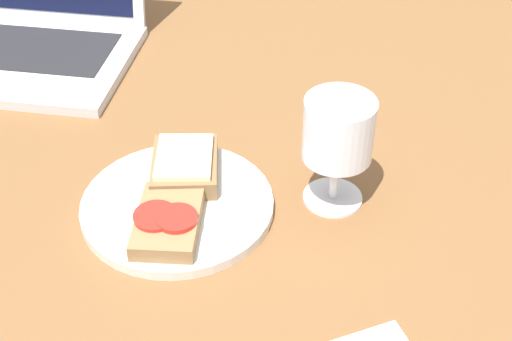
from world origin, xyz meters
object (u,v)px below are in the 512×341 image
(plate, at_px, (178,204))
(laptop, at_px, (23,26))
(sandwich_with_cheese, at_px, (185,165))
(wine_glass, at_px, (338,134))
(sandwich_with_tomato, at_px, (168,221))

(plate, bearing_deg, laptop, 135.00)
(plate, height_order, laptop, laptop)
(sandwich_with_cheese, relative_size, wine_glass, 0.82)
(plate, distance_m, sandwich_with_tomato, 0.05)
(sandwich_with_tomato, bearing_deg, laptop, 131.26)
(sandwich_with_tomato, height_order, laptop, laptop)
(sandwich_with_cheese, bearing_deg, laptop, 139.28)
(sandwich_with_tomato, relative_size, wine_glass, 0.84)
(sandwich_with_cheese, bearing_deg, wine_glass, -0.46)
(laptop, bearing_deg, sandwich_with_tomato, -48.74)
(plate, bearing_deg, sandwich_with_cheese, 92.30)
(plate, bearing_deg, sandwich_with_tomato, -87.64)
(wine_glass, height_order, laptop, laptop)
(wine_glass, bearing_deg, plate, -165.57)
(plate, relative_size, wine_glass, 1.63)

